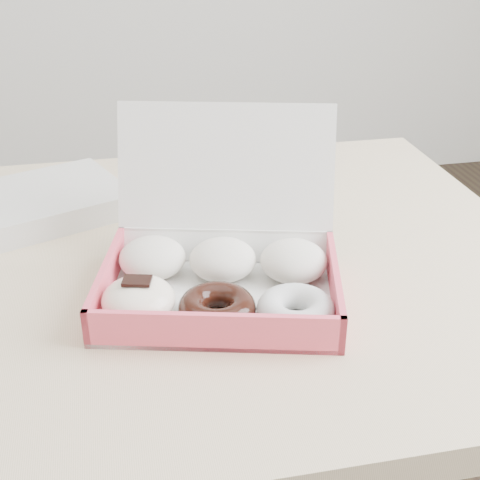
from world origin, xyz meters
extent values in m
cube|color=tan|center=(0.00, 0.00, 0.73)|extent=(1.20, 0.80, 0.04)
cylinder|color=tan|center=(0.55, 0.35, 0.35)|extent=(0.05, 0.05, 0.71)
cube|color=white|center=(0.13, -0.12, 0.75)|extent=(0.32, 0.27, 0.01)
cube|color=#EE4E62|center=(0.11, -0.21, 0.77)|extent=(0.28, 0.08, 0.05)
cube|color=white|center=(0.16, -0.02, 0.77)|extent=(0.28, 0.08, 0.05)
cube|color=#EE4E62|center=(0.00, -0.08, 0.77)|extent=(0.06, 0.20, 0.05)
cube|color=#EE4E62|center=(0.27, -0.15, 0.77)|extent=(0.06, 0.20, 0.05)
cube|color=white|center=(0.16, 0.00, 0.85)|extent=(0.29, 0.14, 0.20)
ellipsoid|color=silver|center=(0.06, -0.05, 0.78)|extent=(0.10, 0.10, 0.05)
ellipsoid|color=silver|center=(0.15, -0.07, 0.78)|extent=(0.10, 0.10, 0.05)
ellipsoid|color=silver|center=(0.23, -0.09, 0.78)|extent=(0.10, 0.10, 0.05)
ellipsoid|color=#F8E6C9|center=(0.03, -0.14, 0.78)|extent=(0.10, 0.10, 0.05)
cube|color=black|center=(0.03, -0.14, 0.80)|extent=(0.04, 0.03, 0.00)
torus|color=black|center=(0.12, -0.16, 0.77)|extent=(0.11, 0.11, 0.03)
torus|color=silver|center=(0.21, -0.19, 0.77)|extent=(0.11, 0.11, 0.03)
cube|color=silver|center=(-0.09, 0.18, 0.77)|extent=(0.28, 0.26, 0.04)
camera|label=1|loc=(0.02, -0.79, 1.19)|focal=50.00mm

